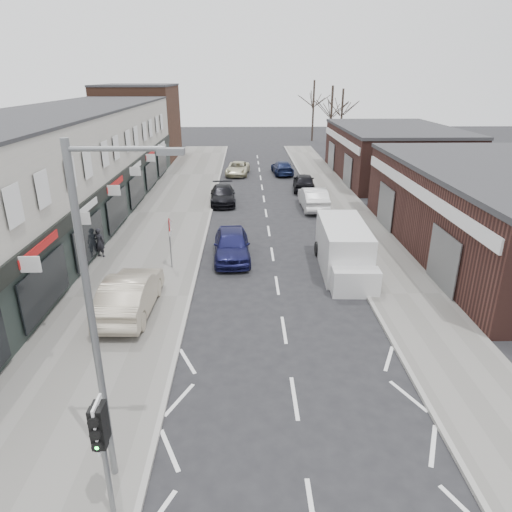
{
  "coord_description": "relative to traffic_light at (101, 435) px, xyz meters",
  "views": [
    {
      "loc": [
        -1.44,
        -9.29,
        9.18
      ],
      "look_at": [
        -1.06,
        7.21,
        2.6
      ],
      "focal_mm": 32.0,
      "sensor_mm": 36.0,
      "label": 1
    }
  ],
  "objects": [
    {
      "name": "right_unit_near",
      "position": [
        16.9,
        16.02,
        -0.16
      ],
      "size": [
        10.0,
        18.0,
        4.5
      ],
      "primitive_type": "cube",
      "color": "#3B1F1A",
      "rests_on": "ground"
    },
    {
      "name": "pedestrian",
      "position": [
        -4.8,
        15.59,
        -1.5
      ],
      "size": [
        0.67,
        0.55,
        1.59
      ],
      "primitive_type": "imported",
      "rotation": [
        0.0,
        0.0,
        2.8
      ],
      "color": "black",
      "rests_on": "pavement_left"
    },
    {
      "name": "white_van",
      "position": [
        7.8,
        13.73,
        -1.3
      ],
      "size": [
        2.34,
        6.13,
        2.36
      ],
      "rotation": [
        0.0,
        0.0,
        -0.04
      ],
      "color": "silver",
      "rests_on": "ground"
    },
    {
      "name": "tree_far_c",
      "position": [
        12.9,
        62.02,
        -2.41
      ],
      "size": [
        3.6,
        3.6,
        8.5
      ],
      "primitive_type": null,
      "color": "#382D26",
      "rests_on": "ground"
    },
    {
      "name": "pavement_right",
      "position": [
        10.15,
        24.02,
        -2.35
      ],
      "size": [
        3.5,
        64.0,
        0.12
      ],
      "primitive_type": "cube",
      "color": "slate",
      "rests_on": "ground"
    },
    {
      "name": "brick_block_far",
      "position": [
        -9.1,
        47.02,
        1.59
      ],
      "size": [
        8.0,
        10.0,
        8.0
      ],
      "primitive_type": "cube",
      "color": "#4A2C1F",
      "rests_on": "ground"
    },
    {
      "name": "warning_sign",
      "position": [
        -0.76,
        14.02,
        -0.21
      ],
      "size": [
        0.12,
        0.8,
        2.7
      ],
      "color": "slate",
      "rests_on": "pavement_left"
    },
    {
      "name": "ground",
      "position": [
        4.4,
        2.02,
        -2.41
      ],
      "size": [
        160.0,
        160.0,
        0.0
      ],
      "primitive_type": "plane",
      "color": "black",
      "rests_on": "ground"
    },
    {
      "name": "pavement_left",
      "position": [
        -2.35,
        24.02,
        -2.35
      ],
      "size": [
        5.5,
        64.0,
        0.12
      ],
      "primitive_type": "cube",
      "color": "slate",
      "rests_on": "ground"
    },
    {
      "name": "parked_car_right_c",
      "position": [
        6.6,
        37.64,
        -1.76
      ],
      "size": [
        2.14,
        4.61,
        1.3
      ],
      "primitive_type": "imported",
      "rotation": [
        0.0,
        0.0,
        3.21
      ],
      "color": "#131B3B",
      "rests_on": "ground"
    },
    {
      "name": "tree_far_b",
      "position": [
        15.9,
        56.02,
        -2.41
      ],
      "size": [
        3.6,
        3.6,
        7.5
      ],
      "primitive_type": null,
      "color": "#382D26",
      "rests_on": "ground"
    },
    {
      "name": "tree_far_a",
      "position": [
        13.4,
        50.02,
        -2.41
      ],
      "size": [
        3.6,
        3.6,
        8.0
      ],
      "primitive_type": null,
      "color": "#382D26",
      "rests_on": "ground"
    },
    {
      "name": "shop_terrace_left",
      "position": [
        -9.1,
        21.52,
        1.14
      ],
      "size": [
        8.0,
        41.0,
        7.1
      ],
      "primitive_type": "cube",
      "color": "#BCB6AC",
      "rests_on": "ground"
    },
    {
      "name": "right_unit_far",
      "position": [
        16.9,
        36.02,
        -0.16
      ],
      "size": [
        10.0,
        16.0,
        4.5
      ],
      "primitive_type": "cube",
      "color": "#3B1F1A",
      "rests_on": "ground"
    },
    {
      "name": "parked_car_left_b",
      "position": [
        1.22,
        26.76,
        -1.75
      ],
      "size": [
        2.1,
        4.67,
        1.33
      ],
      "primitive_type": "imported",
      "rotation": [
        0.0,
        0.0,
        0.05
      ],
      "color": "black",
      "rests_on": "ground"
    },
    {
      "name": "parked_car_left_c",
      "position": [
        2.2,
        37.41,
        -1.79
      ],
      "size": [
        2.5,
        4.65,
        1.24
      ],
      "primitive_type": "imported",
      "rotation": [
        0.0,
        0.0,
        -0.1
      ],
      "color": "#C0BB9A",
      "rests_on": "ground"
    },
    {
      "name": "parked_car_right_b",
      "position": [
        7.9,
        30.76,
        -1.68
      ],
      "size": [
        2.09,
        4.45,
        1.47
      ],
      "primitive_type": "imported",
      "rotation": [
        0.0,
        0.0,
        3.06
      ],
      "color": "black",
      "rests_on": "ground"
    },
    {
      "name": "traffic_light",
      "position": [
        0.0,
        0.0,
        0.0
      ],
      "size": [
        0.28,
        0.6,
        3.1
      ],
      "color": "slate",
      "rests_on": "pavement_left"
    },
    {
      "name": "sedan_on_pavement",
      "position": [
        -1.74,
        9.41,
        -1.47
      ],
      "size": [
        1.87,
        5.05,
        1.65
      ],
      "primitive_type": "imported",
      "rotation": [
        0.0,
        0.0,
        3.12
      ],
      "color": "tan",
      "rests_on": "pavement_left"
    },
    {
      "name": "parked_car_left_a",
      "position": [
        2.2,
        15.43,
        -1.62
      ],
      "size": [
        2.08,
        4.74,
        1.59
      ],
      "primitive_type": "imported",
      "rotation": [
        0.0,
        0.0,
        0.04
      ],
      "color": "#161745",
      "rests_on": "ground"
    },
    {
      "name": "parked_car_right_a",
      "position": [
        7.9,
        25.11,
        -1.62
      ],
      "size": [
        1.77,
        4.85,
        1.59
      ],
      "primitive_type": "imported",
      "rotation": [
        0.0,
        0.0,
        3.16
      ],
      "color": "silver",
      "rests_on": "ground"
    },
    {
      "name": "street_lamp",
      "position": [
        -0.13,
        1.22,
        2.2
      ],
      "size": [
        2.23,
        0.22,
        8.0
      ],
      "color": "slate",
      "rests_on": "pavement_left"
    }
  ]
}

